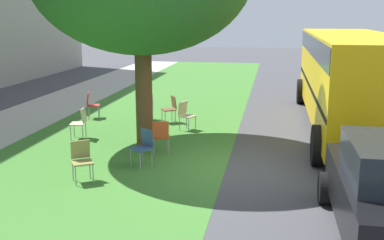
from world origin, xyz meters
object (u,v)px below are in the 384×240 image
(chair_3, at_px, (171,107))
(chair_6, at_px, (186,113))
(chair_7, at_px, (80,121))
(school_bus, at_px, (352,72))
(chair_0, at_px, (82,158))
(chair_5, at_px, (91,103))
(chair_2, at_px, (161,135))
(chair_4, at_px, (147,104))
(chair_1, at_px, (144,145))

(chair_3, distance_m, chair_6, 1.12)
(chair_7, relative_size, school_bus, 0.08)
(chair_3, bearing_deg, chair_7, 139.50)
(chair_0, bearing_deg, chair_5, 19.73)
(chair_2, xyz_separation_m, chair_5, (3.75, 3.32, 0.00))
(chair_0, xyz_separation_m, chair_4, (6.08, 0.23, 0.00))
(chair_0, height_order, chair_1, same)
(chair_1, distance_m, chair_4, 5.01)
(chair_4, distance_m, chair_5, 1.91)
(chair_4, bearing_deg, chair_2, -159.84)
(chair_5, xyz_separation_m, chair_6, (-1.10, -3.46, 0.00))
(chair_7, bearing_deg, chair_4, -23.34)
(school_bus, bearing_deg, chair_0, 133.84)
(chair_6, distance_m, chair_7, 3.14)
(chair_0, distance_m, school_bus, 8.76)
(chair_2, height_order, school_bus, school_bus)
(chair_1, relative_size, chair_4, 1.00)
(chair_3, height_order, chair_7, same)
(chair_0, distance_m, chair_5, 6.33)
(chair_5, relative_size, school_bus, 0.08)
(chair_6, bearing_deg, chair_1, 175.10)
(chair_2, relative_size, chair_3, 1.00)
(chair_0, distance_m, chair_4, 6.08)
(chair_5, height_order, chair_7, same)
(chair_7, bearing_deg, school_bus, -70.72)
(chair_1, bearing_deg, chair_0, 140.51)
(chair_4, relative_size, chair_6, 1.00)
(school_bus, bearing_deg, chair_2, 126.88)
(chair_3, relative_size, school_bus, 0.08)
(chair_6, height_order, chair_7, same)
(chair_4, bearing_deg, chair_5, 93.59)
(chair_1, relative_size, chair_3, 1.00)
(chair_3, bearing_deg, chair_5, 85.93)
(chair_1, height_order, chair_4, same)
(chair_2, xyz_separation_m, chair_6, (2.65, -0.13, 0.00))
(chair_5, height_order, school_bus, school_bus)
(chair_2, relative_size, chair_5, 1.00)
(chair_0, height_order, chair_2, same)
(chair_6, bearing_deg, chair_4, 51.90)
(chair_2, relative_size, chair_4, 1.00)
(chair_1, height_order, chair_7, same)
(chair_7, distance_m, school_bus, 8.23)
(chair_4, relative_size, school_bus, 0.08)
(chair_1, distance_m, chair_7, 3.21)
(chair_1, distance_m, chair_6, 3.65)
(chair_3, bearing_deg, chair_6, -143.66)
(chair_0, bearing_deg, chair_2, -28.29)
(chair_2, height_order, chair_6, same)
(chair_6, distance_m, school_bus, 5.22)
(chair_3, xyz_separation_m, chair_6, (-0.90, -0.66, 0.00))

